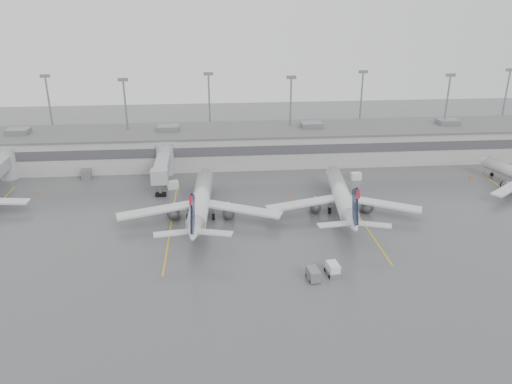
{
  "coord_description": "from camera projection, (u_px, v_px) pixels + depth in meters",
  "views": [
    {
      "loc": [
        -9.44,
        -60.85,
        38.82
      ],
      "look_at": [
        -1.82,
        24.0,
        5.0
      ],
      "focal_mm": 35.0,
      "sensor_mm": 36.0,
      "label": 1
    }
  ],
  "objects": [
    {
      "name": "light_masts",
      "position": [
        249.0,
        108.0,
        126.02
      ],
      "size": [
        142.4,
        8.0,
        20.6
      ],
      "color": "gray",
      "rests_on": "ground"
    },
    {
      "name": "gse_loader",
      "position": [
        87.0,
        174.0,
        112.85
      ],
      "size": [
        2.27,
        3.36,
        1.99
      ],
      "primitive_type": "cube",
      "rotation": [
        0.0,
        0.0,
        0.09
      ],
      "color": "slate",
      "rests_on": "ground"
    },
    {
      "name": "gse_uld_c",
      "position": [
        356.0,
        176.0,
        112.06
      ],
      "size": [
        2.35,
        1.65,
        1.6
      ],
      "primitive_type": "cube",
      "rotation": [
        0.0,
        0.0,
        0.07
      ],
      "color": "white",
      "rests_on": "ground"
    },
    {
      "name": "terminal",
      "position": [
        251.0,
        145.0,
        123.58
      ],
      "size": [
        152.0,
        17.0,
        9.45
      ],
      "color": "#A4A49F",
      "rests_on": "ground"
    },
    {
      "name": "cone_a",
      "position": [
        37.0,
        192.0,
        104.05
      ],
      "size": [
        0.42,
        0.42,
        0.67
      ],
      "primitive_type": "cone",
      "color": "#FF5305",
      "rests_on": "ground"
    },
    {
      "name": "ground",
      "position": [
        284.0,
        285.0,
        71.44
      ],
      "size": [
        260.0,
        260.0,
        0.0
      ],
      "primitive_type": "plane",
      "color": "#4D4D4F",
      "rests_on": "ground"
    },
    {
      "name": "stand_markings",
      "position": [
        266.0,
        216.0,
        93.66
      ],
      "size": [
        105.25,
        40.0,
        0.01
      ],
      "color": "#EBB50D",
      "rests_on": "ground"
    },
    {
      "name": "baggage_tug",
      "position": [
        333.0,
        270.0,
        74.03
      ],
      "size": [
        2.15,
        3.04,
        1.84
      ],
      "rotation": [
        0.0,
        0.0,
        0.11
      ],
      "color": "white",
      "rests_on": "ground"
    },
    {
      "name": "jet_mid_left",
      "position": [
        200.0,
        202.0,
        91.55
      ],
      "size": [
        30.08,
        33.8,
        10.93
      ],
      "rotation": [
        0.0,
        0.0,
        -0.06
      ],
      "color": "silver",
      "rests_on": "ground"
    },
    {
      "name": "jet_mid_right",
      "position": [
        342.0,
        196.0,
        94.29
      ],
      "size": [
        29.0,
        32.65,
        10.57
      ],
      "rotation": [
        0.0,
        0.0,
        -0.11
      ],
      "color": "silver",
      "rests_on": "ground"
    },
    {
      "name": "jet_bridge_right",
      "position": [
        164.0,
        164.0,
        110.64
      ],
      "size": [
        4.0,
        17.2,
        7.0
      ],
      "color": "#999C9E",
      "rests_on": "ground"
    },
    {
      "name": "cone_d",
      "position": [
        471.0,
        177.0,
        112.9
      ],
      "size": [
        0.46,
        0.46,
        0.74
      ],
      "primitive_type": "cone",
      "color": "#FF5305",
      "rests_on": "ground"
    },
    {
      "name": "cone_c",
      "position": [
        289.0,
        194.0,
        103.28
      ],
      "size": [
        0.44,
        0.44,
        0.71
      ],
      "primitive_type": "cone",
      "color": "#FF5305",
      "rests_on": "ground"
    },
    {
      "name": "baggage_cart",
      "position": [
        313.0,
        274.0,
        72.58
      ],
      "size": [
        1.85,
        2.86,
        1.74
      ],
      "rotation": [
        0.0,
        0.0,
        0.11
      ],
      "color": "slate",
      "rests_on": "ground"
    },
    {
      "name": "jet_bridge_left",
      "position": [
        0.0,
        168.0,
        107.73
      ],
      "size": [
        4.0,
        17.2,
        7.0
      ],
      "color": "#999C9E",
      "rests_on": "ground"
    },
    {
      "name": "gse_uld_b",
      "position": [
        173.0,
        185.0,
        106.82
      ],
      "size": [
        2.65,
        2.11,
        1.65
      ],
      "primitive_type": "cube",
      "rotation": [
        0.0,
        0.0,
        0.27
      ],
      "color": "white",
      "rests_on": "ground"
    },
    {
      "name": "cone_b",
      "position": [
        156.0,
        195.0,
        102.49
      ],
      "size": [
        0.43,
        0.43,
        0.68
      ],
      "primitive_type": "cone",
      "color": "#FF5305",
      "rests_on": "ground"
    }
  ]
}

